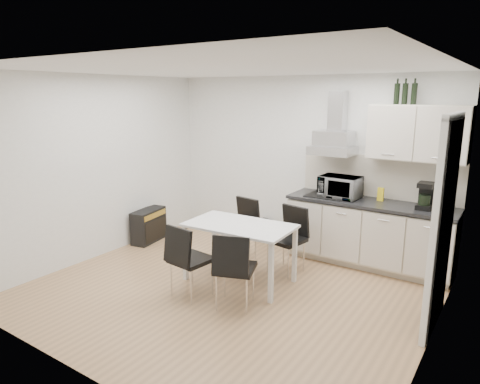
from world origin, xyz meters
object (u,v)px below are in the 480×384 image
at_px(kitchenette, 374,208).
at_px(chair_near_left, 191,260).
at_px(floor_speaker, 265,229).
at_px(chair_far_left, 239,230).
at_px(chair_far_right, 286,241).
at_px(chair_near_right, 235,269).
at_px(dining_table, 240,231).
at_px(guitar_amp, 149,225).

height_order(kitchenette, chair_near_left, kitchenette).
bearing_deg(floor_speaker, chair_far_left, -69.97).
height_order(chair_far_right, floor_speaker, chair_far_right).
bearing_deg(kitchenette, chair_near_right, -114.03).
height_order(chair_far_right, chair_near_right, same).
bearing_deg(dining_table, guitar_amp, 165.28).
height_order(chair_far_left, floor_speaker, chair_far_left).
bearing_deg(kitchenette, chair_far_right, -135.20).
height_order(chair_near_left, guitar_amp, chair_near_left).
distance_m(chair_far_right, floor_speaker, 1.42).
height_order(dining_table, chair_far_left, chair_far_left).
bearing_deg(chair_near_right, kitchenette, 45.87).
distance_m(kitchenette, chair_far_left, 1.88).
xyz_separation_m(chair_far_left, chair_near_left, (0.17, -1.25, 0.00)).
xyz_separation_m(chair_far_right, chair_near_left, (-0.60, -1.23, 0.00)).
bearing_deg(chair_near_right, guitar_amp, 136.83).
bearing_deg(floor_speaker, guitar_amp, -131.31).
bearing_deg(dining_table, chair_far_right, 54.83).
bearing_deg(kitchenette, guitar_amp, -163.19).
relative_size(kitchenette, chair_far_right, 2.86).
relative_size(chair_far_left, chair_near_right, 1.00).
xyz_separation_m(dining_table, chair_near_left, (-0.24, -0.66, -0.22)).
height_order(dining_table, guitar_amp, dining_table).
height_order(dining_table, chair_far_right, chair_far_right).
xyz_separation_m(dining_table, floor_speaker, (-0.57, 1.60, -0.50)).
xyz_separation_m(kitchenette, chair_near_right, (-0.90, -2.01, -0.39)).
height_order(chair_far_right, chair_near_left, same).
height_order(chair_near_left, chair_near_right, same).
distance_m(dining_table, floor_speaker, 1.77).
bearing_deg(floor_speaker, dining_table, -59.49).
xyz_separation_m(chair_far_right, chair_near_right, (-0.03, -1.15, 0.00)).
bearing_deg(chair_near_right, chair_near_left, 167.49).
bearing_deg(chair_far_left, chair_far_right, -172.81).
relative_size(kitchenette, chair_near_right, 2.86).
relative_size(kitchenette, guitar_amp, 3.78).
bearing_deg(kitchenette, floor_speaker, 174.76).
height_order(dining_table, chair_near_left, chair_near_left).
relative_size(chair_far_left, chair_near_left, 1.00).
distance_m(chair_far_right, chair_near_right, 1.15).
bearing_deg(chair_near_left, kitchenette, 61.40).
bearing_deg(chair_near_left, floor_speaker, 104.95).
relative_size(kitchenette, dining_table, 1.86).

